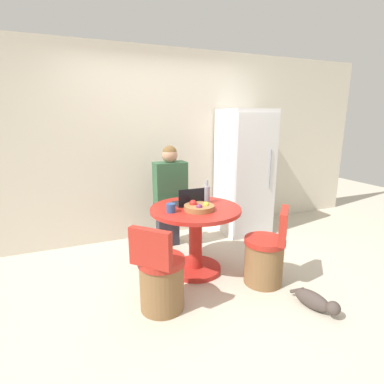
% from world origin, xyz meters
% --- Properties ---
extents(ground_plane, '(12.00, 12.00, 0.00)m').
position_xyz_m(ground_plane, '(0.00, 0.00, 0.00)').
color(ground_plane, beige).
extents(wall_back, '(7.00, 0.06, 2.60)m').
position_xyz_m(wall_back, '(0.00, 1.51, 1.30)').
color(wall_back, beige).
rests_on(wall_back, ground_plane).
extents(refrigerator, '(0.68, 0.66, 1.81)m').
position_xyz_m(refrigerator, '(1.19, 1.14, 0.90)').
color(refrigerator, white).
rests_on(refrigerator, ground_plane).
extents(dining_table, '(0.98, 0.98, 0.75)m').
position_xyz_m(dining_table, '(0.02, 0.26, 0.49)').
color(dining_table, '#B2261E').
rests_on(dining_table, ground_plane).
extents(chair_near_right_corner, '(0.49, 0.48, 0.82)m').
position_xyz_m(chair_near_right_corner, '(0.59, -0.25, 0.29)').
color(chair_near_right_corner, brown).
rests_on(chair_near_right_corner, ground_plane).
extents(chair_near_left_corner, '(0.49, 0.48, 0.82)m').
position_xyz_m(chair_near_left_corner, '(-0.53, -0.26, 0.29)').
color(chair_near_left_corner, brown).
rests_on(chair_near_left_corner, ground_plane).
extents(person_seated, '(0.40, 0.37, 1.36)m').
position_xyz_m(person_seated, '(-0.03, 0.97, 0.74)').
color(person_seated, '#2D2D38').
rests_on(person_seated, ground_plane).
extents(laptop, '(0.30, 0.23, 0.20)m').
position_xyz_m(laptop, '(0.00, 0.39, 0.79)').
color(laptop, '#232328').
rests_on(laptop, dining_table).
extents(fruit_bowl, '(0.32, 0.32, 0.10)m').
position_xyz_m(fruit_bowl, '(0.02, 0.16, 0.78)').
color(fruit_bowl, olive).
rests_on(fruit_bowl, dining_table).
extents(coffee_cup, '(0.09, 0.09, 0.09)m').
position_xyz_m(coffee_cup, '(-0.27, 0.21, 0.79)').
color(coffee_cup, '#2D4C84').
rests_on(coffee_cup, dining_table).
extents(bottle, '(0.08, 0.08, 0.26)m').
position_xyz_m(bottle, '(0.22, 0.39, 0.85)').
color(bottle, '#9999A3').
rests_on(bottle, dining_table).
extents(cat, '(0.21, 0.48, 0.17)m').
position_xyz_m(cat, '(0.74, -0.81, 0.09)').
color(cat, '#473D38').
rests_on(cat, ground_plane).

